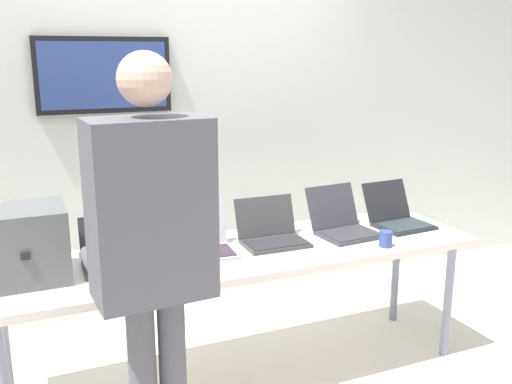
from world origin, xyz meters
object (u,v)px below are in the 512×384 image
equipment_box (24,244)px  laptop_station_2 (272,233)px  workbench (243,260)px  laptop_station_4 (397,216)px  laptop_station_3 (343,224)px  laptop_station_1 (199,242)px  person (151,240)px  coffee_mug (386,239)px  laptop_station_0 (122,254)px

equipment_box → laptop_station_2: (1.26, 0.03, -0.12)m
workbench → laptop_station_4: size_ratio=7.08×
workbench → laptop_station_3: laptop_station_3 is taller
workbench → equipment_box: (-1.06, 0.03, 0.22)m
laptop_station_1 → laptop_station_2: (0.41, -0.01, -0.00)m
laptop_station_3 → person: person is taller
equipment_box → coffee_mug: equipment_box is taller
workbench → person: bearing=-135.0°
equipment_box → laptop_station_0: 0.45m
laptop_station_0 → coffee_mug: 1.39m
workbench → laptop_station_2: laptop_station_2 is taller
workbench → person: size_ratio=1.47×
equipment_box → laptop_station_4: equipment_box is taller
workbench → laptop_station_4: (1.03, 0.05, 0.11)m
workbench → coffee_mug: size_ratio=30.04×
laptop_station_2 → coffee_mug: size_ratio=4.07×
workbench → equipment_box: 1.09m
laptop_station_4 → person: bearing=-157.9°
workbench → laptop_station_0: laptop_station_0 is taller
laptop_station_0 → laptop_station_1: laptop_station_1 is taller
workbench → laptop_station_3: (0.64, 0.04, 0.11)m
laptop_station_1 → laptop_station_4: bearing=-0.6°
laptop_station_2 → coffee_mug: bearing=-29.6°
laptop_station_0 → equipment_box: bearing=-177.3°
laptop_station_4 → person: size_ratio=0.21×
workbench → laptop_station_1: (-0.22, 0.06, 0.11)m
laptop_station_2 → coffee_mug: laptop_station_2 is taller
laptop_station_3 → laptop_station_4: 0.39m
workbench → laptop_station_2: size_ratio=7.38×
laptop_station_1 → person: 0.84m
laptop_station_0 → laptop_station_2: (0.82, 0.01, -0.00)m
laptop_station_0 → person: 0.72m
laptop_station_3 → person: size_ratio=0.21×
coffee_mug → laptop_station_3: bearing=107.4°
laptop_station_0 → laptop_station_2: size_ratio=1.09×
workbench → laptop_station_4: laptop_station_4 is taller
coffee_mug → workbench: bearing=161.1°
laptop_station_3 → person: 1.45m
laptop_station_4 → coffee_mug: laptop_station_4 is taller
workbench → laptop_station_3: 0.65m
laptop_station_4 → person: (-1.65, -0.67, 0.27)m
laptop_station_3 → person: (-1.26, -0.66, 0.27)m
equipment_box → laptop_station_1: equipment_box is taller
laptop_station_3 → laptop_station_2: bearing=178.0°
laptop_station_2 → laptop_station_3: 0.45m
laptop_station_0 → laptop_station_1: bearing=2.0°
workbench → laptop_station_0: size_ratio=6.77×
person → coffee_mug: person is taller
laptop_station_0 → laptop_station_3: size_ratio=1.01×
laptop_station_3 → laptop_station_4: size_ratio=1.04×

